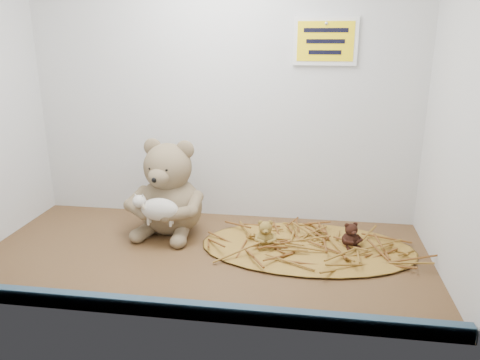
# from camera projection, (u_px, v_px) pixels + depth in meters

# --- Properties ---
(alcove_shell) EXTENTS (1.20, 0.60, 0.90)m
(alcove_shell) POSITION_uv_depth(u_px,v_px,m) (208.00, 82.00, 1.21)
(alcove_shell) COLOR #452818
(alcove_shell) RESTS_ON ground
(front_rail) EXTENTS (1.19, 0.02, 0.04)m
(front_rail) POSITION_uv_depth(u_px,v_px,m) (175.00, 308.00, 0.98)
(front_rail) COLOR #334E62
(front_rail) RESTS_ON shelf_floor
(straw_bed) EXTENTS (0.59, 0.34, 0.01)m
(straw_bed) POSITION_uv_depth(u_px,v_px,m) (307.00, 247.00, 1.30)
(straw_bed) COLOR brown
(straw_bed) RESTS_ON shelf_floor
(main_teddy) EXTENTS (0.26, 0.27, 0.28)m
(main_teddy) POSITION_uv_depth(u_px,v_px,m) (170.00, 187.00, 1.37)
(main_teddy) COLOR #887353
(main_teddy) RESTS_ON shelf_floor
(toy_lamb) EXTENTS (0.14, 0.08, 0.09)m
(toy_lamb) POSITION_uv_depth(u_px,v_px,m) (160.00, 209.00, 1.29)
(toy_lamb) COLOR silver
(toy_lamb) RESTS_ON main_teddy
(mini_teddy_tan) EXTENTS (0.07, 0.07, 0.08)m
(mini_teddy_tan) POSITION_uv_depth(u_px,v_px,m) (265.00, 232.00, 1.28)
(mini_teddy_tan) COLOR olive
(mini_teddy_tan) RESTS_ON straw_bed
(mini_teddy_brown) EXTENTS (0.08, 0.08, 0.07)m
(mini_teddy_brown) POSITION_uv_depth(u_px,v_px,m) (351.00, 234.00, 1.28)
(mini_teddy_brown) COLOR black
(mini_teddy_brown) RESTS_ON straw_bed
(wall_sign) EXTENTS (0.16, 0.01, 0.11)m
(wall_sign) POSITION_uv_depth(u_px,v_px,m) (325.00, 41.00, 1.33)
(wall_sign) COLOR yellow
(wall_sign) RESTS_ON back_wall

